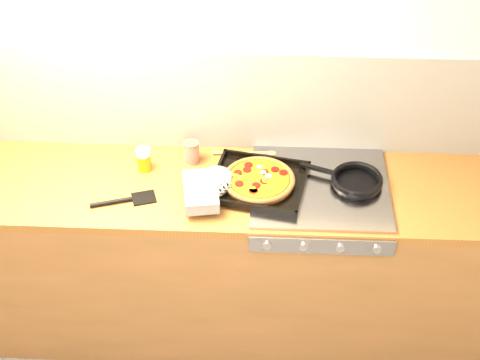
# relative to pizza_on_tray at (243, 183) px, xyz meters

# --- Properties ---
(room_shell) EXTENTS (3.20, 3.20, 3.20)m
(room_shell) POSITION_rel_pizza_on_tray_xyz_m (-0.11, 0.32, 0.21)
(room_shell) COLOR white
(room_shell) RESTS_ON ground
(counter_run) EXTENTS (3.20, 0.62, 0.90)m
(counter_run) POSITION_rel_pizza_on_tray_xyz_m (-0.11, 0.03, -0.49)
(counter_run) COLOR brown
(counter_run) RESTS_ON ground
(stovetop) EXTENTS (0.60, 0.56, 0.02)m
(stovetop) POSITION_rel_pizza_on_tray_xyz_m (0.34, 0.03, -0.04)
(stovetop) COLOR #95959A
(stovetop) RESTS_ON counter_run
(pizza_on_tray) EXTENTS (0.57, 0.44, 0.07)m
(pizza_on_tray) POSITION_rel_pizza_on_tray_xyz_m (0.00, 0.00, 0.00)
(pizza_on_tray) COLOR black
(pizza_on_tray) RESTS_ON stovetop
(frying_pan) EXTENTS (0.40, 0.29, 0.04)m
(frying_pan) POSITION_rel_pizza_on_tray_xyz_m (0.49, 0.05, -0.01)
(frying_pan) COLOR black
(frying_pan) RESTS_ON stovetop
(tomato_can) EXTENTS (0.09, 0.09, 0.11)m
(tomato_can) POSITION_rel_pizza_on_tray_xyz_m (-0.24, 0.20, 0.01)
(tomato_can) COLOR maroon
(tomato_can) RESTS_ON counter_run
(juice_glass) EXTENTS (0.09, 0.09, 0.11)m
(juice_glass) POSITION_rel_pizza_on_tray_xyz_m (-0.45, 0.13, 0.01)
(juice_glass) COLOR orange
(juice_glass) RESTS_ON counter_run
(wooden_spoon) EXTENTS (0.30, 0.04, 0.02)m
(wooden_spoon) POSITION_rel_pizza_on_tray_xyz_m (0.03, 0.26, -0.03)
(wooden_spoon) COLOR #AA7A48
(wooden_spoon) RESTS_ON counter_run
(black_spatula) EXTENTS (0.28, 0.14, 0.02)m
(black_spatula) POSITION_rel_pizza_on_tray_xyz_m (-0.50, -0.10, -0.04)
(black_spatula) COLOR black
(black_spatula) RESTS_ON counter_run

